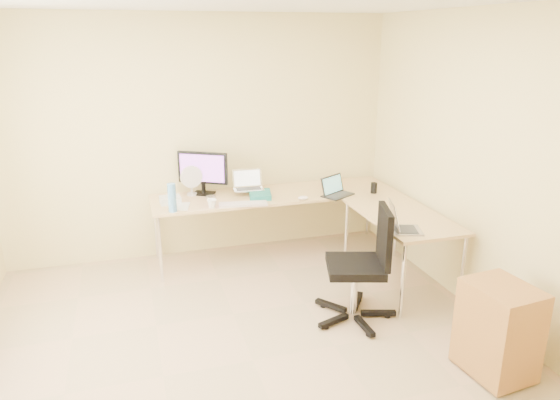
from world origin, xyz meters
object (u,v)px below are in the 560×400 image
object	(u,v)px
monitor	(203,173)
laptop_return	(406,219)
laptop_black	(338,186)
keyboard	(243,204)
desk_fan	(191,182)
mug	(212,203)
desk_main	(275,225)
water_bottle	(172,198)
office_chair	(355,265)
cabinet	(498,329)
laptop_center	(248,180)
desk_return	(399,249)

from	to	relation	value
monitor	laptop_return	world-z (taller)	monitor
laptop_black	keyboard	distance (m)	1.04
monitor	desk_fan	distance (m)	0.15
monitor	mug	xyz separation A→B (m)	(0.01, -0.49, -0.19)
desk_main	mug	xyz separation A→B (m)	(-0.74, -0.29, 0.41)
mug	laptop_return	size ratio (longest dim) A/B	0.29
water_bottle	office_chair	xyz separation A→B (m)	(1.40, -1.20, -0.37)
keyboard	desk_fan	size ratio (longest dim) A/B	1.61
laptop_black	keyboard	bearing A→B (deg)	151.23
mug	cabinet	bearing A→B (deg)	-52.98
laptop_return	laptop_center	bearing A→B (deg)	53.49
laptop_center	laptop_black	distance (m)	0.96
desk_main	office_chair	bearing A→B (deg)	-79.66
office_chair	keyboard	bearing A→B (deg)	137.44
desk_return	laptop_black	world-z (taller)	laptop_black
desk_main	office_chair	xyz separation A→B (m)	(0.27, -1.49, 0.13)
monitor	keyboard	xyz separation A→B (m)	(0.32, -0.50, -0.22)
desk_fan	office_chair	world-z (taller)	desk_fan
keyboard	mug	world-z (taller)	mug
keyboard	monitor	bearing A→B (deg)	131.01
monitor	desk_return	bearing A→B (deg)	-5.34
monitor	desk_fan	bearing A→B (deg)	-150.48
laptop_return	laptop_black	bearing A→B (deg)	25.70
desk_main	monitor	bearing A→B (deg)	165.03
keyboard	desk_fan	bearing A→B (deg)	140.22
desk_return	keyboard	size ratio (longest dim) A/B	2.68
laptop_black	mug	xyz separation A→B (m)	(-1.35, -0.01, -0.06)
desk_return	laptop_center	world-z (taller)	laptop_center
laptop_black	laptop_return	world-z (taller)	laptop_return
laptop_center	desk_main	bearing A→B (deg)	-7.88
laptop_return	cabinet	distance (m)	1.20
mug	laptop_return	distance (m)	1.89
desk_main	water_bottle	xyz separation A→B (m)	(-1.13, -0.29, 0.51)
monitor	laptop_center	bearing A→B (deg)	12.30
mug	keyboard	bearing A→B (deg)	-2.04
laptop_black	office_chair	size ratio (longest dim) A/B	0.33
laptop_center	cabinet	bearing A→B (deg)	-61.24
mug	cabinet	xyz separation A→B (m)	(1.67, -2.21, -0.41)
laptop_center	mug	distance (m)	0.58
desk_main	mug	size ratio (longest dim) A/B	28.23
laptop_black	desk_fan	size ratio (longest dim) A/B	1.10
desk_return	mug	world-z (taller)	mug
water_bottle	keyboard	bearing A→B (deg)	-0.62
keyboard	cabinet	world-z (taller)	keyboard
laptop_black	laptop_return	size ratio (longest dim) A/B	1.02
keyboard	cabinet	xyz separation A→B (m)	(1.36, -2.20, -0.38)
office_chair	cabinet	world-z (taller)	office_chair
keyboard	laptop_center	bearing A→B (deg)	76.46
laptop_black	mug	size ratio (longest dim) A/B	3.55
laptop_black	cabinet	distance (m)	2.30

